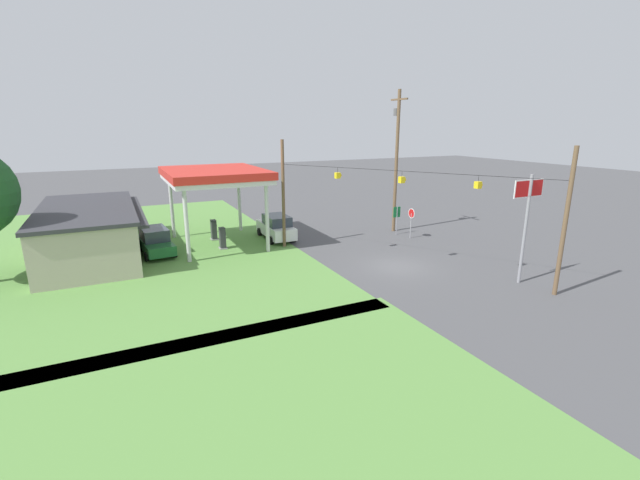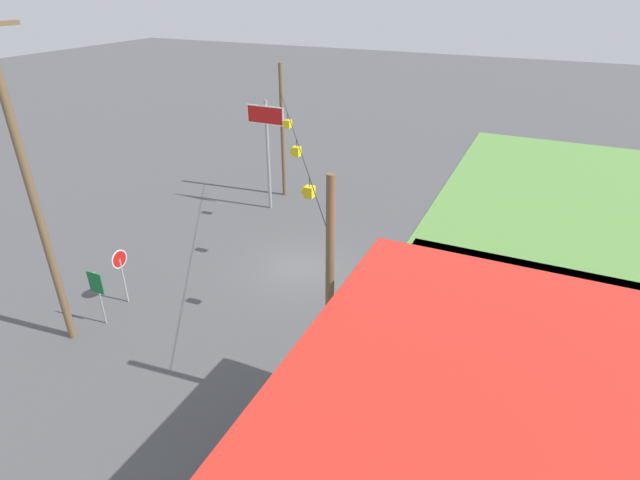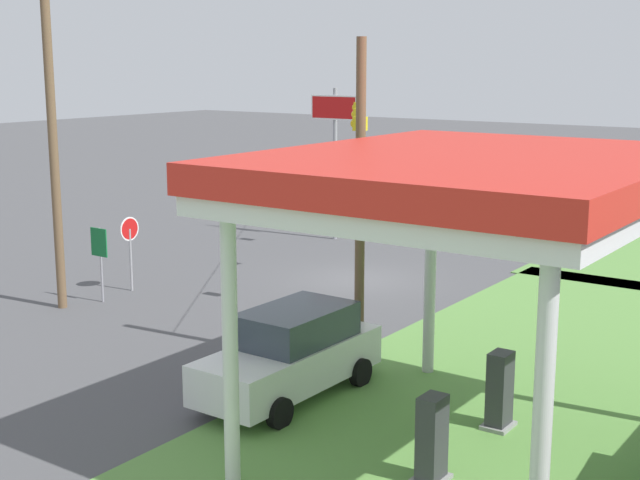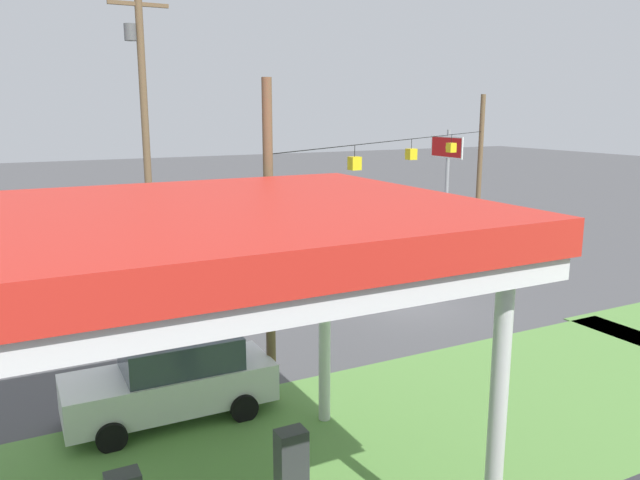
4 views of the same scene
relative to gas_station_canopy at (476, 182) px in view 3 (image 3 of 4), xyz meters
The scene contains 10 objects.
ground_plane 15.25m from the gas_station_canopy, 138.76° to the right, with size 160.00×160.00×0.00m, color #4C4C4F.
gas_station_canopy is the anchor object (origin of this frame).
fuel_pump_near 4.80m from the gas_station_canopy, behind, with size 0.71×0.56×1.67m.
fuel_pump_far 4.80m from the gas_station_canopy, ahead, with size 0.71×0.56×1.67m.
car_at_pumps_front 6.39m from the gas_station_canopy, 96.24° to the right, with size 4.96×2.17×2.03m.
stop_sign_roadside 16.03m from the gas_station_canopy, 109.00° to the right, with size 0.80×0.08×2.50m.
stop_sign_overhead 21.59m from the gas_station_canopy, 138.88° to the right, with size 0.22×2.29×6.44m.
route_sign 15.34m from the gas_station_canopy, 103.67° to the right, with size 0.10×0.70×2.40m.
utility_pole_main 15.24m from the gas_station_canopy, 98.90° to the right, with size 2.20×0.44×11.94m.
signal_span_gantry 14.32m from the gas_station_canopy, 138.73° to the right, with size 15.77×10.24×8.10m.
Camera 3 is at (25.66, 16.39, 7.53)m, focal length 50.00 mm.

